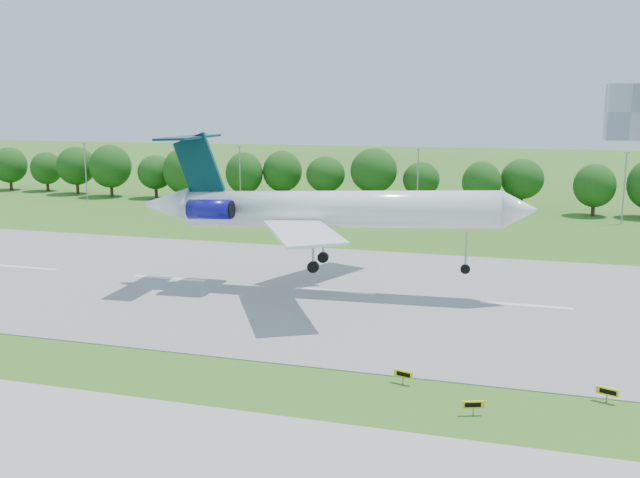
{
  "coord_description": "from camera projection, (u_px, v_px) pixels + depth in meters",
  "views": [
    {
      "loc": [
        -0.23,
        -47.35,
        19.95
      ],
      "look_at": [
        -19.62,
        18.0,
        7.12
      ],
      "focal_mm": 40.0,
      "sensor_mm": 36.0,
      "label": 1
    }
  ],
  "objects": [
    {
      "name": "airliner",
      "position": [
        319.0,
        208.0,
        76.03
      ],
      "size": [
        42.73,
        31.09,
        14.47
      ],
      "rotation": [
        0.0,
        -0.03,
        0.07
      ],
      "color": "white",
      "rests_on": "ground"
    },
    {
      "name": "taxi_sign_right",
      "position": [
        607.0,
        392.0,
        48.44
      ],
      "size": [
        1.46,
        0.66,
        1.05
      ],
      "rotation": [
        0.0,
        0.0,
        -0.34
      ],
      "color": "gray",
      "rests_on": "ground"
    },
    {
      "name": "ground",
      "position": [
        522.0,
        404.0,
        48.24
      ],
      "size": [
        600.0,
        600.0,
        0.0
      ],
      "primitive_type": "plane",
      "color": "#336219",
      "rests_on": "ground"
    },
    {
      "name": "light_poles",
      "position": [
        517.0,
        184.0,
        125.02
      ],
      "size": [
        175.9,
        0.25,
        12.19
      ],
      "color": "gray",
      "rests_on": "ground"
    },
    {
      "name": "runway",
      "position": [
        526.0,
        306.0,
        71.79
      ],
      "size": [
        400.0,
        45.0,
        0.08
      ],
      "primitive_type": "cube",
      "color": "gray",
      "rests_on": "ground"
    },
    {
      "name": "tree_line",
      "position": [
        532.0,
        180.0,
        133.77
      ],
      "size": [
        288.4,
        8.4,
        10.4
      ],
      "color": "#382314",
      "rests_on": "ground"
    },
    {
      "name": "taxi_sign_centre",
      "position": [
        473.0,
        405.0,
        46.38
      ],
      "size": [
        1.41,
        0.63,
        1.01
      ],
      "rotation": [
        0.0,
        0.0,
        0.34
      ],
      "color": "gray",
      "rests_on": "ground"
    },
    {
      "name": "service_vehicle_b",
      "position": [
        450.0,
        215.0,
        127.44
      ],
      "size": [
        3.89,
        1.76,
        1.29
      ],
      "primitive_type": "imported",
      "rotation": [
        0.0,
        0.0,
        1.63
      ],
      "color": "silver",
      "rests_on": "ground"
    },
    {
      "name": "taxi_sign_left",
      "position": [
        403.0,
        374.0,
        51.65
      ],
      "size": [
        1.43,
        0.56,
        1.01
      ],
      "rotation": [
        0.0,
        0.0,
        -0.28
      ],
      "color": "gray",
      "rests_on": "ground"
    },
    {
      "name": "service_vehicle_a",
      "position": [
        332.0,
        206.0,
        139.52
      ],
      "size": [
        3.32,
        1.3,
        1.08
      ],
      "primitive_type": "imported",
      "rotation": [
        0.0,
        0.0,
        1.52
      ],
      "color": "silver",
      "rests_on": "ground"
    }
  ]
}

